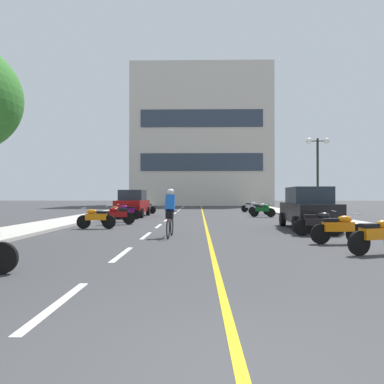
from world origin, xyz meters
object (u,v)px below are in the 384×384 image
object	(u,v)px
motorcycle_5	(118,215)
motorcycle_7	(127,211)
motorcycle_1	(378,235)
motorcycle_9	(260,208)
parked_car_mid	(133,203)
cyclist_rider	(170,212)
motorcycle_6	(118,213)
motorcycle_3	(318,223)
parked_car_near	(308,208)
motorcycle_4	(96,218)
motorcycle_11	(251,207)
motorcycle_8	(263,210)
street_lamp_mid	(318,159)
motorcycle_10	(146,208)
motorcycle_2	(339,228)

from	to	relation	value
motorcycle_5	motorcycle_7	world-z (taller)	same
motorcycle_1	motorcycle_9	distance (m)	17.54
motorcycle_5	motorcycle_9	world-z (taller)	same
parked_car_mid	cyclist_rider	bearing A→B (deg)	-73.32
motorcycle_6	motorcycle_3	bearing A→B (deg)	-37.32
motorcycle_3	motorcycle_7	size ratio (longest dim) A/B	1.00
parked_car_near	motorcycle_4	distance (m)	9.27
motorcycle_7	cyclist_rider	distance (m)	9.71
motorcycle_6	motorcycle_11	bearing A→B (deg)	50.91
motorcycle_7	motorcycle_8	bearing A→B (deg)	14.58
street_lamp_mid	motorcycle_11	distance (m)	9.52
motorcycle_9	parked_car_mid	bearing A→B (deg)	-165.65
street_lamp_mid	motorcycle_10	xyz separation A→B (m)	(-11.61, 5.92, -3.26)
motorcycle_3	motorcycle_8	xyz separation A→B (m)	(0.03, 10.97, 0.00)
parked_car_mid	motorcycle_2	bearing A→B (deg)	-56.84
motorcycle_5	motorcycle_4	bearing A→B (deg)	-102.10
motorcycle_3	motorcycle_5	size ratio (longest dim) A/B	1.03
street_lamp_mid	parked_car_near	distance (m)	7.62
motorcycle_4	motorcycle_5	world-z (taller)	same
street_lamp_mid	motorcycle_1	bearing A→B (deg)	-102.72
motorcycle_4	motorcycle_1	bearing A→B (deg)	-35.93
parked_car_near	motorcycle_4	xyz separation A→B (m)	(-9.25, -0.12, -0.44)
motorcycle_2	motorcycle_6	bearing A→B (deg)	134.98
motorcycle_2	motorcycle_5	size ratio (longest dim) A/B	1.04
motorcycle_8	motorcycle_9	size ratio (longest dim) A/B	0.97
parked_car_mid	motorcycle_8	world-z (taller)	parked_car_mid
parked_car_mid	motorcycle_10	xyz separation A→B (m)	(0.30, 3.87, -0.44)
street_lamp_mid	motorcycle_4	xyz separation A→B (m)	(-11.88, -6.70, -3.26)
motorcycle_11	cyclist_rider	xyz separation A→B (m)	(-5.55, -18.14, 0.41)
motorcycle_6	motorcycle_2	bearing A→B (deg)	-45.02
motorcycle_3	motorcycle_4	xyz separation A→B (m)	(-8.75, 2.58, 0.00)
motorcycle_3	motorcycle_5	distance (m)	9.54
motorcycle_4	motorcycle_7	bearing A→B (deg)	89.02
motorcycle_6	motorcycle_8	world-z (taller)	same
motorcycle_4	motorcycle_7	xyz separation A→B (m)	(0.10, 6.13, 0.00)
motorcycle_5	motorcycle_8	xyz separation A→B (m)	(8.33, 6.27, 0.00)
street_lamp_mid	motorcycle_11	xyz separation A→B (m)	(-2.85, 8.48, -3.26)
street_lamp_mid	motorcycle_1	xyz separation A→B (m)	(-2.97, -13.16, -3.26)
street_lamp_mid	motorcycle_2	size ratio (longest dim) A/B	2.88
parked_car_mid	motorcycle_1	size ratio (longest dim) A/B	2.55
parked_car_mid	motorcycle_5	distance (m)	6.67
motorcycle_5	motorcycle_11	size ratio (longest dim) A/B	1.00
motorcycle_2	motorcycle_11	bearing A→B (deg)	89.01
motorcycle_6	motorcycle_10	xyz separation A→B (m)	(0.25, 8.54, 0.00)
motorcycle_1	motorcycle_3	world-z (taller)	same
parked_car_near	motorcycle_10	bearing A→B (deg)	125.71
street_lamp_mid	motorcycle_6	distance (m)	12.58
motorcycle_9	motorcycle_6	bearing A→B (deg)	-142.28
parked_car_mid	cyclist_rider	xyz separation A→B (m)	(3.51, -11.72, -0.03)
motorcycle_3	motorcycle_6	world-z (taller)	same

